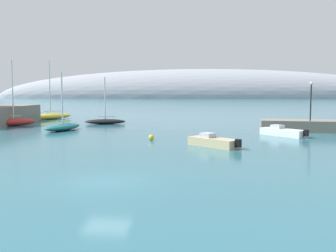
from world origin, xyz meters
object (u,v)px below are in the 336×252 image
Objects in this scene: sailboat_black_near_shore at (105,121)px; motorboat_sand_alongside_breakwater at (214,142)px; sailboat_teal_mid_mooring at (63,126)px; mooring_buoy_yellow at (151,137)px; sailboat_yellow_outer_mooring at (51,116)px; sailboat_red_end_of_line at (14,122)px; motorboat_white_foreground at (283,132)px; harbor_lamp_post at (311,97)px.

sailboat_black_near_shore is 27.14m from motorboat_sand_alongside_breakwater.
sailboat_teal_mid_mooring reaches higher than mooring_buoy_yellow.
sailboat_yellow_outer_mooring is 1.10× the size of sailboat_red_end_of_line.
mooring_buoy_yellow is (-13.99, -5.14, -0.15)m from motorboat_white_foreground.
motorboat_white_foreground is at bearing -88.90° from motorboat_sand_alongside_breakwater.
motorboat_sand_alongside_breakwater is at bearing -131.78° from harbor_lamp_post.
sailboat_red_end_of_line reaches higher than motorboat_sand_alongside_breakwater.
sailboat_teal_mid_mooring is 0.71× the size of sailboat_yellow_outer_mooring.
sailboat_yellow_outer_mooring reaches higher than sailboat_black_near_shore.
sailboat_red_end_of_line is at bearing 173.41° from harbor_lamp_post.
sailboat_teal_mid_mooring is 1.57× the size of harbor_lamp_post.
sailboat_yellow_outer_mooring is at bearing 128.46° from mooring_buoy_yellow.
sailboat_teal_mid_mooring reaches higher than motorboat_white_foreground.
motorboat_sand_alongside_breakwater is at bearing 72.14° from sailboat_teal_mid_mooring.
motorboat_white_foreground is (26.41, -3.46, -0.07)m from sailboat_teal_mid_mooring.
motorboat_sand_alongside_breakwater is at bearing 76.65° from sailboat_yellow_outer_mooring.
harbor_lamp_post reaches higher than motorboat_white_foreground.
sailboat_teal_mid_mooring is 1.54× the size of motorboat_sand_alongside_breakwater.
sailboat_black_near_shore is 12.48× the size of mooring_buoy_yellow.
sailboat_black_near_shore is 1.38× the size of motorboat_white_foreground.
sailboat_yellow_outer_mooring is 34.70m from mooring_buoy_yellow.
motorboat_sand_alongside_breakwater is (15.62, -22.19, -0.02)m from sailboat_black_near_shore.
sailboat_yellow_outer_mooring is 43.54m from harbor_lamp_post.
sailboat_teal_mid_mooring is at bearing 62.39° from sailboat_black_near_shore.
sailboat_black_near_shore is at bearing -15.94° from sailboat_red_end_of_line.
harbor_lamp_post is at bearing 107.66° from sailboat_teal_mid_mooring.
harbor_lamp_post reaches higher than motorboat_sand_alongside_breakwater.
sailboat_red_end_of_line reaches higher than mooring_buoy_yellow.
sailboat_black_near_shore reaches higher than motorboat_sand_alongside_breakwater.
mooring_buoy_yellow is (-6.13, 3.82, -0.14)m from motorboat_sand_alongside_breakwater.
sailboat_teal_mid_mooring is 10.77m from sailboat_red_end_of_line.
motorboat_sand_alongside_breakwater is at bearing 97.76° from motorboat_white_foreground.
motorboat_sand_alongside_breakwater is (-7.86, -8.96, -0.01)m from motorboat_white_foreground.
motorboat_white_foreground is at bearing 98.47° from sailboat_teal_mid_mooring.
sailboat_teal_mid_mooring is 15.10m from mooring_buoy_yellow.
sailboat_black_near_shore is at bearing 117.32° from mooring_buoy_yellow.
motorboat_white_foreground is 11.92m from motorboat_sand_alongside_breakwater.
sailboat_teal_mid_mooring is 26.64m from motorboat_white_foreground.
sailboat_black_near_shore is 0.96× the size of sailboat_teal_mid_mooring.
sailboat_yellow_outer_mooring is 41.85m from motorboat_white_foreground.
motorboat_sand_alongside_breakwater reaches higher than mooring_buoy_yellow.
sailboat_yellow_outer_mooring is at bearing 155.99° from harbor_lamp_post.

